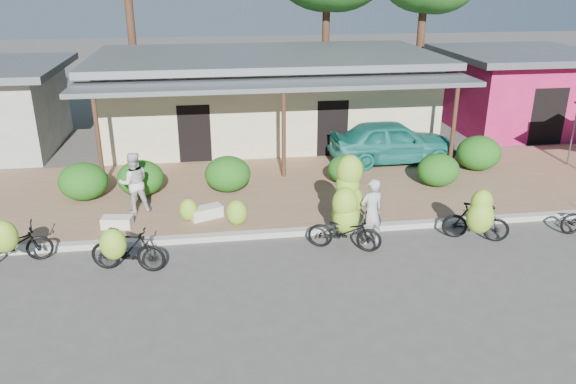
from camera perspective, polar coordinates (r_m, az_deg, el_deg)
name	(u,v)px	position (r m, az deg, el deg)	size (l,w,h in m)	color
ground	(322,273)	(12.62, 3.46, -8.19)	(100.00, 100.00, 0.00)	#494644
sidewalk	(289,190)	(17.05, 0.09, 0.22)	(60.00, 6.00, 0.12)	#8D6A4C
curb	(306,231)	(14.33, 1.86, -4.02)	(60.00, 0.25, 0.15)	#A8A399
shop_main	(267,96)	(22.24, -2.19, 9.73)	(13.00, 8.50, 3.35)	beige
shop_pink	(516,89)	(25.64, 22.18, 9.64)	(6.00, 6.00, 3.25)	#BE1D57
hedge_0	(83,181)	(17.06, -20.09, 1.02)	(1.38, 1.25, 1.08)	#175212
hedge_1	(141,178)	(16.89, -14.75, 1.38)	(1.34, 1.21, 1.05)	#175212
hedge_2	(228,174)	(16.74, -6.15, 1.84)	(1.36, 1.23, 1.06)	#175212
hedge_3	(346,169)	(17.43, 5.92, 2.34)	(1.14, 1.02, 0.89)	#175212
hedge_4	(438,170)	(17.68, 15.03, 2.17)	(1.28, 1.15, 1.00)	#175212
hedge_5	(479,153)	(19.52, 18.80, 3.77)	(1.45, 1.31, 1.13)	#175212
bike_far_left	(10,244)	(14.08, -26.42, -4.73)	(1.86, 1.37, 1.35)	black
bike_left	(125,249)	(12.82, -16.21, -5.57)	(1.78, 1.32, 1.32)	black
bike_center	(346,212)	(13.56, 5.94, -2.03)	(1.88, 1.44, 2.21)	black
bike_right	(478,218)	(14.33, 18.71, -2.55)	(1.67, 1.39, 1.56)	black
loose_banana_a	(189,210)	(14.95, -10.07, -1.78)	(0.48, 0.41, 0.60)	#97B42D
loose_banana_b	(237,213)	(14.51, -5.23, -2.09)	(0.55, 0.47, 0.68)	#97B42D
loose_banana_c	(348,203)	(15.20, 6.16, -1.11)	(0.50, 0.43, 0.63)	#97B42D
sack_near	(206,212)	(15.10, -8.32, -2.06)	(0.85, 0.40, 0.30)	white
sack_far	(117,222)	(15.04, -16.98, -2.95)	(0.75, 0.38, 0.28)	white
vendor	(371,212)	(13.68, 8.47, -2.00)	(0.62, 0.40, 1.69)	#9B9B9B
bystander	(134,183)	(15.63, -15.40, 0.93)	(0.82, 0.64, 1.69)	silver
teal_van	(392,141)	(19.54, 10.56, 5.08)	(1.72, 4.27, 1.46)	#186C61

